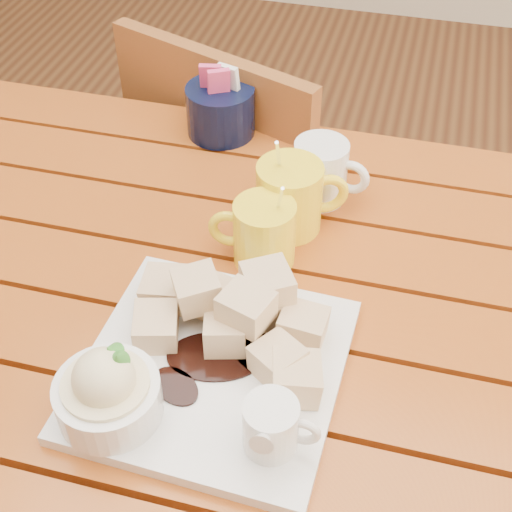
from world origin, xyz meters
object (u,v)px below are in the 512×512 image
(coffee_mug_right, at_px, (291,196))
(table, at_px, (228,346))
(chair_far, at_px, (250,202))
(coffee_mug_left, at_px, (262,232))
(dessert_plate, at_px, (196,362))

(coffee_mug_right, bearing_deg, table, -133.30)
(chair_far, bearing_deg, table, 122.63)
(coffee_mug_left, xyz_separation_m, chair_far, (-0.13, 0.43, -0.32))
(chair_far, bearing_deg, coffee_mug_right, 134.25)
(table, distance_m, coffee_mug_right, 0.22)
(chair_far, bearing_deg, coffee_mug_left, 128.10)
(coffee_mug_left, height_order, coffee_mug_right, coffee_mug_right)
(table, bearing_deg, coffee_mug_right, 70.36)
(coffee_mug_left, relative_size, chair_far, 0.16)
(dessert_plate, xyz_separation_m, coffee_mug_right, (0.04, 0.28, 0.02))
(coffee_mug_right, distance_m, chair_far, 0.51)
(dessert_plate, height_order, coffee_mug_right, coffee_mug_right)
(coffee_mug_right, bearing_deg, chair_far, 89.68)
(dessert_plate, relative_size, coffee_mug_left, 2.18)
(dessert_plate, bearing_deg, coffee_mug_right, 81.60)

